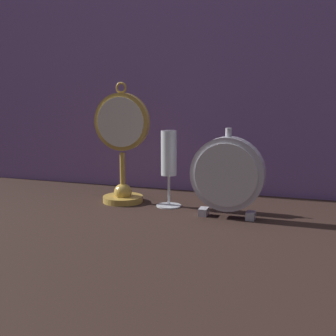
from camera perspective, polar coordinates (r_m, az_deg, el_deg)
name	(u,v)px	position (r m, az deg, el deg)	size (l,w,h in m)	color
ground_plane	(157,219)	(1.09, -1.34, -6.19)	(4.00, 4.00, 0.00)	black
fabric_backdrop_drape	(195,65)	(1.36, 3.35, 12.44)	(1.79, 0.01, 0.73)	#8460A8
pocket_watch_on_stand	(122,151)	(1.23, -5.62, 2.07)	(0.15, 0.11, 0.32)	gold
mantel_clock_silver	(227,175)	(1.09, 7.26, -0.80)	(0.17, 0.04, 0.21)	silver
champagne_flute	(169,160)	(1.18, 0.10, 0.98)	(0.06, 0.06, 0.20)	silver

